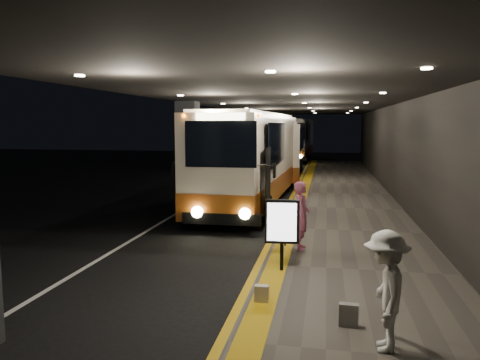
% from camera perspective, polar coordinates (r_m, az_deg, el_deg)
% --- Properties ---
extents(ground, '(90.00, 90.00, 0.00)m').
position_cam_1_polar(ground, '(14.97, -5.17, -6.72)').
color(ground, black).
extents(lane_line_white, '(0.12, 50.00, 0.01)m').
position_cam_1_polar(lane_line_white, '(20.17, -6.26, -3.20)').
color(lane_line_white, silver).
rests_on(lane_line_white, ground).
extents(kerb_stripe_yellow, '(0.18, 50.00, 0.01)m').
position_cam_1_polar(kerb_stripe_yellow, '(19.39, 5.59, -3.59)').
color(kerb_stripe_yellow, gold).
rests_on(kerb_stripe_yellow, ground).
extents(sidewalk, '(4.50, 50.00, 0.15)m').
position_cam_1_polar(sidewalk, '(19.33, 12.71, -3.55)').
color(sidewalk, '#514C44').
rests_on(sidewalk, ground).
extents(tactile_strip, '(0.50, 50.00, 0.01)m').
position_cam_1_polar(tactile_strip, '(19.33, 7.07, -3.19)').
color(tactile_strip, gold).
rests_on(tactile_strip, sidewalk).
extents(terminal_wall, '(0.10, 50.00, 6.00)m').
position_cam_1_polar(terminal_wall, '(19.25, 19.67, 4.94)').
color(terminal_wall, black).
rests_on(terminal_wall, ground).
extents(support_columns, '(0.80, 24.80, 4.40)m').
position_cam_1_polar(support_columns, '(18.86, -6.35, 2.83)').
color(support_columns, black).
rests_on(support_columns, ground).
extents(canopy, '(9.00, 50.00, 0.40)m').
position_cam_1_polar(canopy, '(19.09, 6.20, 10.09)').
color(canopy, black).
rests_on(canopy, support_columns).
extents(coach_main, '(2.99, 12.45, 3.86)m').
position_cam_1_polar(coach_main, '(20.36, 1.46, 2.18)').
color(coach_main, beige).
rests_on(coach_main, ground).
extents(coach_second, '(2.99, 11.26, 3.50)m').
position_cam_1_polar(coach_second, '(30.48, 5.08, 3.37)').
color(coach_second, beige).
rests_on(coach_second, ground).
extents(coach_third, '(2.94, 12.38, 3.87)m').
position_cam_1_polar(coach_third, '(46.61, 6.89, 4.75)').
color(coach_third, beige).
rests_on(coach_third, ground).
extents(passenger_boarding, '(0.48, 0.70, 1.83)m').
position_cam_1_polar(passenger_boarding, '(12.65, 7.50, -4.32)').
color(passenger_boarding, '#A74E6E').
rests_on(passenger_boarding, sidewalk).
extents(passenger_waiting_white, '(0.58, 1.18, 1.81)m').
position_cam_1_polar(passenger_waiting_white, '(7.41, 17.34, -12.76)').
color(passenger_waiting_white, silver).
rests_on(passenger_waiting_white, sidewalk).
extents(bag_polka, '(0.33, 0.16, 0.38)m').
position_cam_1_polar(bag_polka, '(8.29, 13.11, -15.73)').
color(bag_polka, black).
rests_on(bag_polka, sidewalk).
extents(bag_plain, '(0.26, 0.16, 0.33)m').
position_cam_1_polar(bag_plain, '(9.09, 2.66, -13.69)').
color(bag_plain, beige).
rests_on(bag_plain, sidewalk).
extents(info_sign, '(0.79, 0.17, 1.65)m').
position_cam_1_polar(info_sign, '(10.71, 5.15, -5.27)').
color(info_sign, black).
rests_on(info_sign, sidewalk).
extents(stanchion_post, '(0.05, 0.05, 1.14)m').
position_cam_1_polar(stanchion_post, '(12.97, 5.55, -5.57)').
color(stanchion_post, black).
rests_on(stanchion_post, sidewalk).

